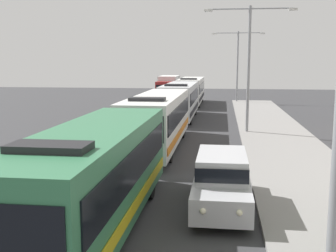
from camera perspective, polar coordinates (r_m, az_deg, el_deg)
bus_lead at (r=12.59m, az=-9.87°, el=-6.40°), size 2.58×10.65×3.21m
bus_second_in_line at (r=24.24m, az=-1.35°, el=1.00°), size 2.58×11.74×3.21m
bus_middle at (r=36.60m, az=1.66°, el=3.61°), size 2.58×10.74×3.21m
bus_fourth_in_line at (r=49.13m, az=3.15°, el=4.90°), size 2.58×11.51×3.21m
white_suv at (r=14.37m, az=7.30°, el=-7.14°), size 1.86×5.05×1.90m
box_truck_oncoming at (r=54.32m, az=0.05°, el=5.29°), size 2.35×7.08×3.15m
streetlamp_mid at (r=29.35m, az=10.96°, el=9.38°), size 6.14×0.28×8.52m
streetlamp_far at (r=52.29m, az=9.45°, el=9.04°), size 6.32×0.28×8.47m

